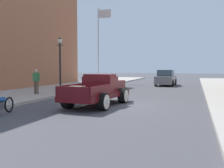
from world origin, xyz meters
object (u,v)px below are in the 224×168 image
at_px(hotrod_truck_maroon, 99,90).
at_px(street_lamp_near, 60,61).
at_px(pedestrian_sidewalk_left, 36,80).
at_px(car_background_grey, 166,78).
at_px(flagpole, 100,36).

bearing_deg(hotrod_truck_maroon, street_lamp_near, 139.24).
bearing_deg(pedestrian_sidewalk_left, car_background_grey, 61.11).
height_order(pedestrian_sidewalk_left, street_lamp_near, street_lamp_near).
height_order(pedestrian_sidewalk_left, flagpole, flagpole).
bearing_deg(flagpole, pedestrian_sidewalk_left, -84.92).
xyz_separation_m(pedestrian_sidewalk_left, street_lamp_near, (1.06, 1.32, 1.30)).
bearing_deg(street_lamp_near, pedestrian_sidewalk_left, -128.77).
bearing_deg(car_background_grey, street_lamp_near, -117.60).
xyz_separation_m(street_lamp_near, flagpole, (-2.47, 14.53, 3.39)).
bearing_deg(flagpole, hotrod_truck_maroon, -69.61).
relative_size(car_background_grey, flagpole, 0.48).
bearing_deg(hotrod_truck_maroon, car_background_grey, 83.60).
relative_size(pedestrian_sidewalk_left, street_lamp_near, 0.43).
distance_m(pedestrian_sidewalk_left, street_lamp_near, 2.14).
xyz_separation_m(hotrod_truck_maroon, pedestrian_sidewalk_left, (-5.37, 2.39, 0.33)).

